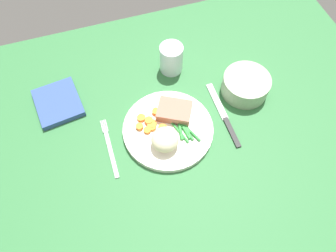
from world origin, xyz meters
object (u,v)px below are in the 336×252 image
object	(u,v)px
salad_bowl	(246,84)
napkin	(58,103)
meat_portion	(175,111)
knife	(224,116)
dinner_plate	(168,129)
water_glass	(171,60)
fork	(110,148)

from	to	relation	value
salad_bowl	napkin	xyz separation A→B (cm)	(-49.52, 11.15, -2.15)
meat_portion	knife	xyz separation A→B (cm)	(12.33, -3.91, -2.62)
dinner_plate	knife	bearing A→B (deg)	-1.06
meat_portion	salad_bowl	bearing A→B (deg)	5.61
dinner_plate	water_glass	bearing A→B (deg)	69.63
fork	knife	distance (cm)	30.79
dinner_plate	salad_bowl	size ratio (longest dim) A/B	1.82
meat_portion	fork	size ratio (longest dim) A/B	0.52
salad_bowl	knife	bearing A→B (deg)	-144.86
water_glass	napkin	size ratio (longest dim) A/B	0.66
fork	knife	size ratio (longest dim) A/B	0.81
napkin	meat_portion	bearing A→B (deg)	-24.66
meat_portion	water_glass	xyz separation A→B (cm)	(4.08, 15.74, 0.85)
fork	knife	bearing A→B (deg)	3.14
knife	fork	bearing A→B (deg)	-175.63
meat_portion	fork	xyz separation A→B (cm)	(-18.46, -3.88, -2.62)
fork	water_glass	size ratio (longest dim) A/B	1.95
meat_portion	fork	world-z (taller)	meat_portion
meat_portion	knife	distance (cm)	13.19
dinner_plate	salad_bowl	distance (cm)	24.65
napkin	fork	bearing A→B (deg)	-58.98
salad_bowl	dinner_plate	bearing A→B (deg)	-166.65
water_glass	napkin	bearing A→B (deg)	-175.56
knife	salad_bowl	size ratio (longest dim) A/B	1.62
dinner_plate	knife	size ratio (longest dim) A/B	1.12
water_glass	meat_portion	bearing A→B (deg)	-104.54
dinner_plate	knife	distance (cm)	15.45
dinner_plate	salad_bowl	world-z (taller)	salad_bowl
knife	napkin	xyz separation A→B (cm)	(-41.06, 17.11, 0.62)
dinner_plate	napkin	world-z (taller)	same
fork	meat_portion	bearing A→B (deg)	15.07
fork	salad_bowl	xyz separation A→B (cm)	(39.25, 5.93, 2.77)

